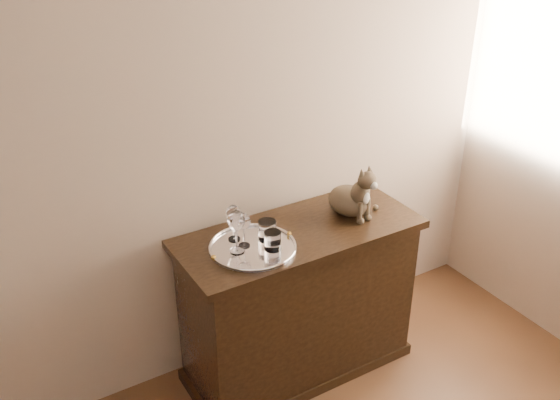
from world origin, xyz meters
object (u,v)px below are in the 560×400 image
Objects in this scene: wine_glass_c at (237,231)px; tumbler_c at (267,230)px; wine_glass_b at (234,223)px; sideboard at (298,302)px; cat at (350,188)px; tray at (253,248)px; tumbler_a at (273,241)px; wine_glass_d at (244,230)px.

wine_glass_c is 0.18m from tumbler_c.
wine_glass_b is 0.85× the size of wine_glass_c.
cat is at bearing 3.28° from sideboard.
tray is 1.91× the size of wine_glass_c.
sideboard is at bearing 6.33° from tray.
tumbler_a is at bearing -55.86° from wine_glass_b.
cat reaches higher than tray.
tray is 0.59m from cat.
tumbler_c reaches higher than sideboard.
wine_glass_b is 1.87× the size of tumbler_c.
wine_glass_c reaches higher than tumbler_c.
wine_glass_c is (-0.35, -0.02, 0.54)m from sideboard.
sideboard is 0.64m from cat.
tumbler_a reaches higher than tray.
tumbler_a is at bearing -24.57° from wine_glass_c.
wine_glass_d is 0.58× the size of cat.
tumbler_a is at bearing -39.59° from tray.
wine_glass_c reaches higher than wine_glass_d.
sideboard is 0.51m from tray.
cat is (0.48, 0.02, 0.09)m from tumbler_c.
tumbler_a is at bearing -42.86° from wine_glass_d.
wine_glass_b is 0.20m from tumbler_a.
wine_glass_d is (-0.03, 0.03, 0.09)m from tray.
cat is at bearing 1.48° from wine_glass_d.
tray is at bearing -173.67° from sideboard.
wine_glass_c is 2.39× the size of tumbler_a.
sideboard is 12.59× the size of tumbler_c.
tumbler_a is (0.11, -0.16, -0.05)m from wine_glass_b.
tray is 0.10m from wine_glass_d.
wine_glass_b reaches higher than sideboard.
wine_glass_d is (-0.30, 0.00, 0.52)m from sideboard.
tumbler_c is at bearing -3.15° from wine_glass_d.
tray is at bearing -50.12° from wine_glass_d.
wine_glass_b is 0.16m from tumbler_c.
cat is at bearing 2.61° from tumbler_c.
tumbler_a is at bearing -103.52° from tumbler_c.
wine_glass_c is at bearing 155.43° from tumbler_a.
wine_glass_c is (-0.03, -0.10, 0.02)m from wine_glass_b.
cat reaches higher than tumbler_a.
sideboard is 5.73× the size of wine_glass_c.
tray is at bearing 140.41° from tumbler_a.
sideboard is at bearing 173.53° from cat.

